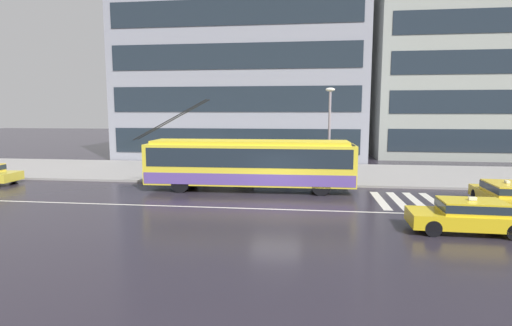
# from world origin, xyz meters

# --- Properties ---
(ground_plane) EXTENTS (160.00, 160.00, 0.00)m
(ground_plane) POSITION_xyz_m (0.00, 0.00, 0.00)
(ground_plane) COLOR #26222C
(sidewalk_slab) EXTENTS (80.00, 10.00, 0.14)m
(sidewalk_slab) POSITION_xyz_m (0.00, 9.87, 0.07)
(sidewalk_slab) COLOR gray
(sidewalk_slab) RESTS_ON ground_plane
(crosswalk_stripe_edge_near) EXTENTS (0.44, 4.40, 0.01)m
(crosswalk_stripe_edge_near) POSITION_xyz_m (5.38, 1.44, 0.00)
(crosswalk_stripe_edge_near) COLOR beige
(crosswalk_stripe_edge_near) RESTS_ON ground_plane
(crosswalk_stripe_inner_a) EXTENTS (0.44, 4.40, 0.01)m
(crosswalk_stripe_inner_a) POSITION_xyz_m (6.28, 1.44, 0.00)
(crosswalk_stripe_inner_a) COLOR beige
(crosswalk_stripe_inner_a) RESTS_ON ground_plane
(crosswalk_stripe_center) EXTENTS (0.44, 4.40, 0.01)m
(crosswalk_stripe_center) POSITION_xyz_m (7.18, 1.44, 0.00)
(crosswalk_stripe_center) COLOR beige
(crosswalk_stripe_center) RESTS_ON ground_plane
(crosswalk_stripe_inner_b) EXTENTS (0.44, 4.40, 0.01)m
(crosswalk_stripe_inner_b) POSITION_xyz_m (8.08, 1.44, 0.00)
(crosswalk_stripe_inner_b) COLOR beige
(crosswalk_stripe_inner_b) RESTS_ON ground_plane
(lane_centre_line) EXTENTS (72.00, 0.14, 0.01)m
(lane_centre_line) POSITION_xyz_m (0.00, -1.20, 0.00)
(lane_centre_line) COLOR silver
(lane_centre_line) RESTS_ON ground_plane
(trolleybus) EXTENTS (13.03, 2.73, 5.36)m
(trolleybus) POSITION_xyz_m (-1.80, 3.27, 1.62)
(trolleybus) COLOR yellow
(trolleybus) RESTS_ON ground_plane
(taxi_cross_traffic) EXTENTS (2.06, 4.55, 1.39)m
(taxi_cross_traffic) POSITION_xyz_m (10.95, 0.28, 0.70)
(taxi_cross_traffic) COLOR gold
(taxi_cross_traffic) RESTS_ON ground_plane
(taxi_oncoming_far) EXTENTS (4.30, 1.88, 1.39)m
(taxi_oncoming_far) POSITION_xyz_m (7.72, -3.88, 0.70)
(taxi_oncoming_far) COLOR gold
(taxi_oncoming_far) RESTS_ON ground_plane
(bus_shelter) EXTENTS (4.09, 1.60, 2.58)m
(bus_shelter) POSITION_xyz_m (-4.20, 6.52, 2.05)
(bus_shelter) COLOR gray
(bus_shelter) RESTS_ON sidewalk_slab
(pedestrian_at_shelter) EXTENTS (1.53, 1.53, 2.02)m
(pedestrian_at_shelter) POSITION_xyz_m (-5.22, 6.38, 1.81)
(pedestrian_at_shelter) COLOR #534B49
(pedestrian_at_shelter) RESTS_ON sidewalk_slab
(pedestrian_approaching_curb) EXTENTS (1.38, 1.38, 1.92)m
(pedestrian_approaching_curb) POSITION_xyz_m (-2.11, 6.42, 1.72)
(pedestrian_approaching_curb) COLOR #22202B
(pedestrian_approaching_curb) RESTS_ON sidewalk_slab
(pedestrian_walking_past) EXTENTS (0.48, 0.48, 1.69)m
(pedestrian_walking_past) POSITION_xyz_m (0.27, 7.19, 1.14)
(pedestrian_walking_past) COLOR navy
(pedestrian_walking_past) RESTS_ON sidewalk_slab
(street_lamp) EXTENTS (0.60, 0.32, 5.97)m
(street_lamp) POSITION_xyz_m (2.91, 6.01, 3.72)
(street_lamp) COLOR gray
(street_lamp) RESTS_ON sidewalk_slab
(office_tower_corner_left) EXTENTS (23.63, 12.61, 18.82)m
(office_tower_corner_left) POSITION_xyz_m (-4.92, 21.15, 9.42)
(office_tower_corner_left) COLOR #8E919F
(office_tower_corner_left) RESTS_ON ground_plane
(office_tower_corner_right) EXTENTS (27.19, 12.08, 28.76)m
(office_tower_corner_right) POSITION_xyz_m (21.69, 24.77, 14.39)
(office_tower_corner_right) COLOR #959B92
(office_tower_corner_right) RESTS_ON ground_plane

